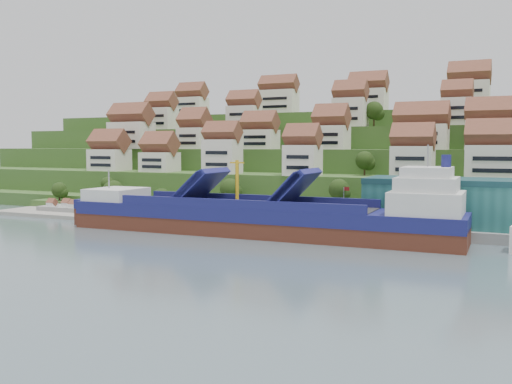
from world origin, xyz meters
The scene contains 9 objects.
ground centered at (0.00, 0.00, 0.00)m, with size 300.00×300.00×0.00m, color slate.
quay centered at (20.00, 15.00, 1.10)m, with size 180.00×14.00×2.20m, color gray.
pebble_beach centered at (-58.00, 12.00, 0.50)m, with size 45.00×20.00×1.00m, color gray.
hillside centered at (0.00, 103.55, 10.66)m, with size 260.00×128.00×31.00m.
hillside_village centered at (1.86, 60.29, 24.27)m, with size 156.80×62.53×28.76m.
hillside_trees centered at (-5.64, 44.94, 16.72)m, with size 141.62×62.58×30.35m.
flagpole centered at (18.11, 10.00, 6.88)m, with size 1.28×0.16×8.00m.
beach_huts centered at (-60.00, 10.75, 2.10)m, with size 14.40×3.70×2.20m.
cargo_ship centered at (3.83, 0.48, 3.58)m, with size 86.28×15.44×19.17m.
Camera 1 is at (52.83, -109.26, 19.07)m, focal length 40.00 mm.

